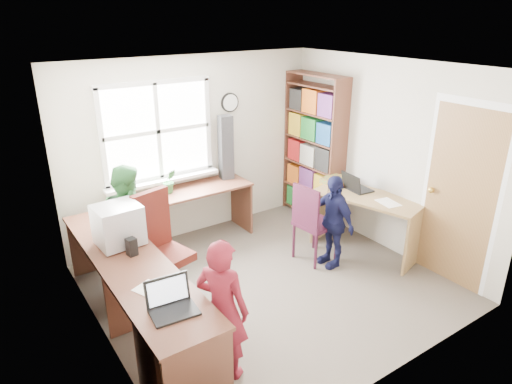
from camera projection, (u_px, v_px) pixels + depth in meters
room at (265, 182)px, 4.82m from camera, size 3.64×3.44×2.44m
l_desk at (170, 301)px, 4.12m from camera, size 2.38×2.95×0.75m
right_desk at (367, 211)px, 5.73m from camera, size 0.94×1.43×0.76m
bookshelf at (314, 151)px, 6.59m from camera, size 0.30×1.02×2.10m
swivel_chair at (162, 253)px, 4.84m from camera, size 0.67×0.67×1.17m
wooden_chair at (312, 220)px, 5.50m from camera, size 0.48×0.48×1.00m
crt_monitor at (118, 225)px, 4.43m from camera, size 0.44×0.40×0.41m
laptop_left at (171, 303)px, 3.51m from camera, size 0.38×0.32×0.24m
laptop_right at (355, 186)px, 5.81m from camera, size 0.31×0.37×0.24m
speaker_a at (132, 247)px, 4.28m from camera, size 0.10×0.10×0.17m
speaker_b at (110, 224)px, 4.72m from camera, size 0.11×0.11×0.18m
cd_tower at (226, 148)px, 6.12m from camera, size 0.20×0.18×0.87m
game_box at (337, 180)px, 6.08m from camera, size 0.40×0.40×0.07m
paper_a at (152, 290)px, 3.77m from camera, size 0.30×0.34×0.00m
paper_b at (388, 203)px, 5.45m from camera, size 0.24×0.31×0.00m
potted_plant at (170, 181)px, 5.73m from camera, size 0.19×0.16×0.31m
person_red at (222, 309)px, 3.71m from camera, size 0.51×0.55×1.27m
person_green at (130, 224)px, 5.06m from camera, size 0.55×0.69×1.38m
person_navy at (333, 221)px, 5.41m from camera, size 0.31×0.68×1.15m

